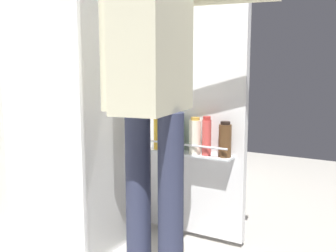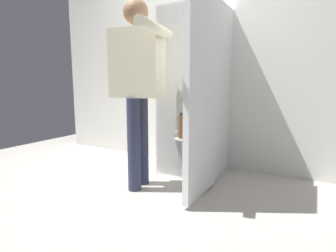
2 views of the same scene
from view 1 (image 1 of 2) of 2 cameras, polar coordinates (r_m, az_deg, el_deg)
name	(u,v)px [view 1 (image 1 of 2)]	position (r m, az deg, el deg)	size (l,w,h in m)	color
kitchen_wall	(37,37)	(2.65, -18.43, 12.07)	(4.40, 0.10, 2.46)	silver
refrigerator	(90,97)	(2.39, -11.23, 4.16)	(0.68, 1.21, 1.74)	white
person	(154,72)	(1.79, -1.97, 7.84)	(0.64, 0.74, 1.69)	#2D334C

